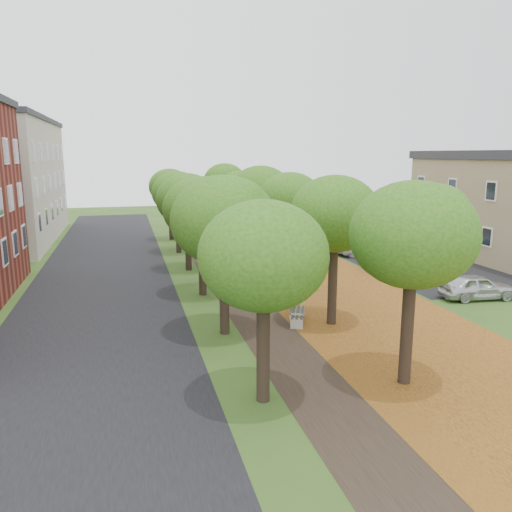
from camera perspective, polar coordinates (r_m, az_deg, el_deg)
ground at (r=16.46m, az=8.47°, el=-15.08°), size 120.00×120.00×0.00m
street_asphalt at (r=29.45m, az=-17.25°, el=-3.40°), size 8.00×70.00×0.01m
footpath at (r=30.00m, az=-2.79°, el=-2.61°), size 3.20×70.00×0.01m
leaf_verge at (r=31.38m, az=6.18°, el=-2.03°), size 7.50×70.00×0.01m
parking_lot at (r=36.07m, az=18.34°, el=-0.77°), size 9.00×16.00×0.01m
tree_row_west at (r=28.84m, az=-7.19°, el=6.23°), size 3.92×33.92×6.41m
tree_row_east at (r=29.85m, az=2.04°, el=6.49°), size 3.92×33.92×6.41m
bench at (r=22.30m, az=4.64°, el=-6.43°), size 1.24×1.98×0.91m
car_silver at (r=28.11m, az=23.96°, el=-3.23°), size 3.96×1.93×1.30m
car_red at (r=31.90m, az=17.83°, el=-1.06°), size 4.32×2.32×1.35m
car_grey at (r=33.76m, az=15.81°, el=-0.38°), size 4.37×2.13×1.22m
car_white at (r=38.20m, az=11.92°, el=1.18°), size 4.78×2.98×1.23m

